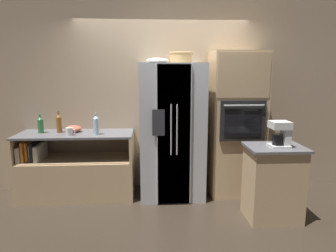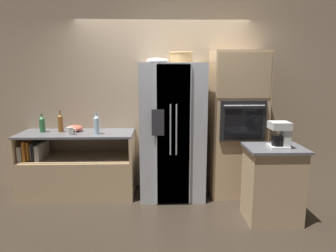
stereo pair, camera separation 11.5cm
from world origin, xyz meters
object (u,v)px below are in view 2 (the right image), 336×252
refrigerator (172,131)px  wicker_basket (181,57)px  coffee_maker (281,134)px  bottle_tall (97,124)px  bottle_wide (42,124)px  fruit_bowl (158,60)px  mug (70,131)px  wall_oven (237,124)px  mixing_bowl (75,128)px  bottle_short (60,123)px

refrigerator → wicker_basket: (0.13, 0.09, 1.02)m
wicker_basket → coffee_maker: bearing=-39.8°
bottle_tall → bottle_wide: bottle_tall is taller
bottle_wide → fruit_bowl: bearing=-1.9°
bottle_wide → mug: bottle_wide is taller
wall_oven → mixing_bowl: size_ratio=9.06×
bottle_short → wicker_basket: bearing=-0.4°
refrigerator → wicker_basket: size_ratio=5.69×
mug → coffee_maker: size_ratio=0.44×
bottle_wide → mixing_bowl: bottle_wide is taller
refrigerator → mug: refrigerator is taller
fruit_bowl → bottle_tall: bearing=-172.6°
fruit_bowl → bottle_wide: bearing=178.1°
wall_oven → bottle_tall: bearing=-176.4°
bottle_tall → mug: bottle_tall is taller
wall_oven → bottle_short: bearing=178.8°
bottle_short → mixing_bowl: 0.21m
refrigerator → wall_oven: size_ratio=0.92×
bottle_tall → coffee_maker: (2.25, -0.74, 0.01)m
refrigerator → bottle_short: refrigerator is taller
refrigerator → wall_oven: wall_oven is taller
wall_oven → coffee_maker: bearing=-71.6°
bottle_short → mixing_bowl: (0.19, 0.03, -0.09)m
refrigerator → fruit_bowl: fruit_bowl is taller
refrigerator → coffee_maker: bearing=-33.8°
mixing_bowl → coffee_maker: size_ratio=0.75×
bottle_short → mug: bearing=-46.1°
fruit_bowl → bottle_short: fruit_bowl is taller
wicker_basket → mug: 1.82m
mug → coffee_maker: bearing=-15.4°
bottle_tall → bottle_wide: size_ratio=1.18×
wall_oven → wicker_basket: bearing=177.0°
fruit_bowl → mixing_bowl: (-1.19, 0.09, -0.95)m
mixing_bowl → coffee_maker: bearing=-19.8°
bottle_tall → mixing_bowl: bearing=150.7°
fruit_bowl → bottle_wide: 1.85m
bottle_wide → mixing_bowl: size_ratio=1.16×
fruit_bowl → coffee_maker: bearing=-31.0°
refrigerator → bottle_wide: (-1.83, 0.09, 0.10)m
mixing_bowl → coffee_maker: 2.77m
refrigerator → bottle_wide: size_ratio=7.20×
refrigerator → wicker_basket: bearing=36.1°
wicker_basket → mug: bearing=-173.0°
wicker_basket → mixing_bowl: size_ratio=1.46×
mug → coffee_maker: (2.60, -0.71, 0.10)m
bottle_tall → bottle_short: bottle_tall is taller
mug → fruit_bowl: bearing=6.4°
bottle_tall → bottle_wide: (-0.80, 0.16, -0.02)m
refrigerator → bottle_tall: refrigerator is taller
mixing_bowl → bottle_wide: bearing=-175.3°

